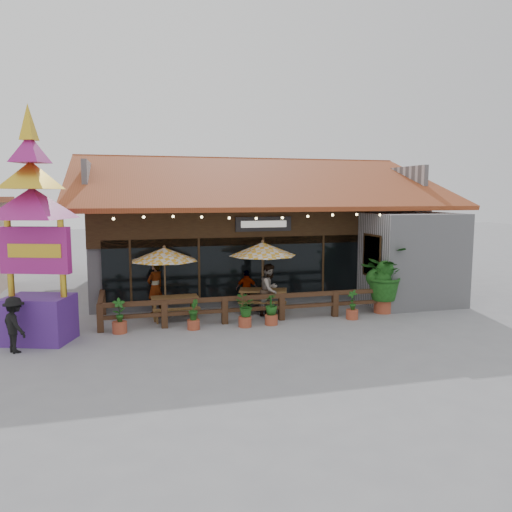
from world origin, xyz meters
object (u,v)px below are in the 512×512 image
object	(u,v)px
thai_sign_tower	(33,210)
tropical_plant	(384,275)
umbrella_right	(263,249)
picnic_table_right	(263,297)
umbrella_left	(164,255)
pedestrian	(15,325)
picnic_table_left	(175,304)

from	to	relation	value
thai_sign_tower	tropical_plant	distance (m)	11.92
umbrella_right	thai_sign_tower	size ratio (longest dim) A/B	0.38
picnic_table_right	tropical_plant	distance (m)	4.50
umbrella_left	thai_sign_tower	xyz separation A→B (m)	(-3.85, -2.12, 1.67)
pedestrian	umbrella_left	bearing A→B (deg)	-88.43
umbrella_left	pedestrian	distance (m)	5.49
umbrella_left	tropical_plant	distance (m)	7.96
picnic_table_left	tropical_plant	xyz separation A→B (m)	(7.49, -1.11, 0.88)
umbrella_right	pedestrian	distance (m)	8.55
thai_sign_tower	pedestrian	bearing A→B (deg)	-117.49
umbrella_left	picnic_table_left	xyz separation A→B (m)	(0.30, -0.34, -1.70)
thai_sign_tower	tropical_plant	bearing A→B (deg)	3.29
umbrella_left	tropical_plant	size ratio (longest dim) A/B	1.27
umbrella_left	umbrella_right	size ratio (longest dim) A/B	1.11
pedestrian	picnic_table_right	bearing A→B (deg)	-103.48
umbrella_left	pedestrian	bearing A→B (deg)	-144.92
umbrella_left	thai_sign_tower	world-z (taller)	thai_sign_tower
umbrella_left	picnic_table_right	distance (m)	3.93
umbrella_right	umbrella_left	bearing A→B (deg)	178.07
tropical_plant	picnic_table_left	bearing A→B (deg)	171.59
picnic_table_left	pedestrian	bearing A→B (deg)	-149.73
picnic_table_right	pedestrian	xyz separation A→B (m)	(-7.89, -2.88, 0.22)
umbrella_right	pedestrian	xyz separation A→B (m)	(-7.88, -2.92, -1.55)
umbrella_left	picnic_table_right	size ratio (longest dim) A/B	1.46
umbrella_right	picnic_table_right	distance (m)	1.76
umbrella_right	thai_sign_tower	world-z (taller)	thai_sign_tower
umbrella_left	picnic_table_right	xyz separation A→B (m)	(3.56, -0.16, -1.66)
picnic_table_left	picnic_table_right	size ratio (longest dim) A/B	0.76
umbrella_right	tropical_plant	distance (m)	4.54
picnic_table_left	tropical_plant	world-z (taller)	tropical_plant
picnic_table_left	tropical_plant	distance (m)	7.62
tropical_plant	picnic_table_right	bearing A→B (deg)	163.08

